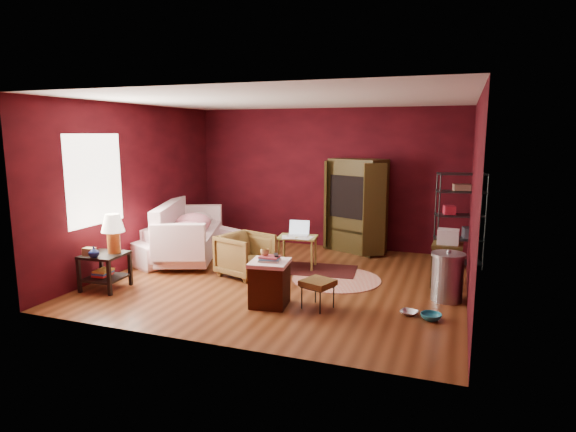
{
  "coord_description": "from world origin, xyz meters",
  "views": [
    {
      "loc": [
        2.58,
        -6.92,
        2.31
      ],
      "look_at": [
        0.0,
        0.2,
        1.0
      ],
      "focal_mm": 30.0,
      "sensor_mm": 36.0,
      "label": 1
    }
  ],
  "objects_px": {
    "armchair": "(245,253)",
    "laptop_desk": "(298,240)",
    "hamper": "(270,282)",
    "wire_shelving": "(461,216)",
    "tv_armoire": "(356,204)",
    "side_table": "(109,244)",
    "sofa": "(187,236)"
  },
  "relations": [
    {
      "from": "armchair",
      "to": "side_table",
      "type": "distance_m",
      "value": 2.1
    },
    {
      "from": "side_table",
      "to": "laptop_desk",
      "type": "distance_m",
      "value": 3.05
    },
    {
      "from": "wire_shelving",
      "to": "armchair",
      "type": "bearing_deg",
      "value": -164.54
    },
    {
      "from": "tv_armoire",
      "to": "wire_shelving",
      "type": "relative_size",
      "value": 1.11
    },
    {
      "from": "armchair",
      "to": "wire_shelving",
      "type": "height_order",
      "value": "wire_shelving"
    },
    {
      "from": "wire_shelving",
      "to": "side_table",
      "type": "bearing_deg",
      "value": -160.94
    },
    {
      "from": "sofa",
      "to": "hamper",
      "type": "distance_m",
      "value": 3.0
    },
    {
      "from": "tv_armoire",
      "to": "wire_shelving",
      "type": "bearing_deg",
      "value": 8.68
    },
    {
      "from": "sofa",
      "to": "laptop_desk",
      "type": "height_order",
      "value": "sofa"
    },
    {
      "from": "side_table",
      "to": "tv_armoire",
      "type": "bearing_deg",
      "value": 49.91
    },
    {
      "from": "hamper",
      "to": "tv_armoire",
      "type": "xyz_separation_m",
      "value": [
        0.45,
        3.4,
        0.63
      ]
    },
    {
      "from": "armchair",
      "to": "tv_armoire",
      "type": "bearing_deg",
      "value": -12.46
    },
    {
      "from": "side_table",
      "to": "tv_armoire",
      "type": "distance_m",
      "value": 4.63
    },
    {
      "from": "tv_armoire",
      "to": "armchair",
      "type": "bearing_deg",
      "value": -96.95
    },
    {
      "from": "sofa",
      "to": "laptop_desk",
      "type": "relative_size",
      "value": 2.62
    },
    {
      "from": "hamper",
      "to": "wire_shelving",
      "type": "bearing_deg",
      "value": 50.46
    },
    {
      "from": "armchair",
      "to": "tv_armoire",
      "type": "distance_m",
      "value": 2.69
    },
    {
      "from": "side_table",
      "to": "hamper",
      "type": "relative_size",
      "value": 1.59
    },
    {
      "from": "sofa",
      "to": "armchair",
      "type": "distance_m",
      "value": 1.64
    },
    {
      "from": "laptop_desk",
      "to": "tv_armoire",
      "type": "xyz_separation_m",
      "value": [
        0.69,
        1.53,
        0.45
      ]
    },
    {
      "from": "sofa",
      "to": "laptop_desk",
      "type": "distance_m",
      "value": 2.16
    },
    {
      "from": "sofa",
      "to": "tv_armoire",
      "type": "height_order",
      "value": "tv_armoire"
    },
    {
      "from": "armchair",
      "to": "laptop_desk",
      "type": "distance_m",
      "value": 0.99
    },
    {
      "from": "armchair",
      "to": "laptop_desk",
      "type": "relative_size",
      "value": 0.94
    },
    {
      "from": "hamper",
      "to": "tv_armoire",
      "type": "bearing_deg",
      "value": 82.45
    },
    {
      "from": "wire_shelving",
      "to": "laptop_desk",
      "type": "bearing_deg",
      "value": -171.44
    },
    {
      "from": "sofa",
      "to": "wire_shelving",
      "type": "height_order",
      "value": "wire_shelving"
    },
    {
      "from": "armchair",
      "to": "hamper",
      "type": "relative_size",
      "value": 1.08
    },
    {
      "from": "side_table",
      "to": "laptop_desk",
      "type": "relative_size",
      "value": 1.39
    },
    {
      "from": "armchair",
      "to": "side_table",
      "type": "xyz_separation_m",
      "value": [
        -1.64,
        -1.28,
        0.3
      ]
    },
    {
      "from": "side_table",
      "to": "hamper",
      "type": "bearing_deg",
      "value": 3.01
    },
    {
      "from": "laptop_desk",
      "to": "sofa",
      "type": "bearing_deg",
      "value": 174.73
    }
  ]
}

